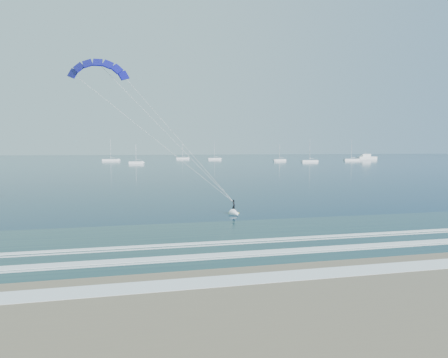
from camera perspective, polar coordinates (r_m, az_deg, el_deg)
ground at (r=25.99m, az=5.17°, el=-13.77°), size 900.00×900.00×0.00m
kitesurfer_rig at (r=45.58m, az=-7.60°, el=5.85°), size 20.28×6.11×18.28m
motor_yacht at (r=295.63m, az=19.71°, el=2.93°), size 13.74×3.67×5.85m
sailboat_2 at (r=254.48m, az=-15.87°, el=2.63°), size 10.24×2.40×13.60m
sailboat_3 at (r=207.78m, az=-12.46°, el=2.32°), size 7.24×2.40×10.25m
sailboat_4 at (r=273.00m, az=-1.37°, el=2.91°), size 8.96×2.40×12.16m
sailboat_5 at (r=245.55m, az=7.93°, el=2.70°), size 7.67×2.40×10.62m
sailboat_6 at (r=230.78m, az=12.14°, el=2.53°), size 9.62×2.40×12.91m
sailboat_7 at (r=264.31m, az=17.74°, el=2.65°), size 10.21×2.40×13.52m
sailboat_8 at (r=287.31m, az=-5.94°, el=2.97°), size 9.07×2.40×10.75m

